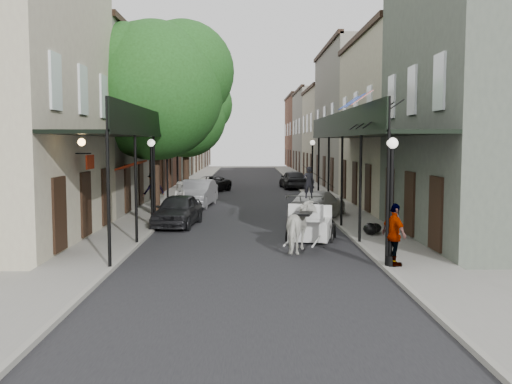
{
  "coord_description": "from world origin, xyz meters",
  "views": [
    {
      "loc": [
        -0.03,
        -18.21,
        3.7
      ],
      "look_at": [
        0.33,
        5.74,
        1.6
      ],
      "focal_mm": 40.0,
      "sensor_mm": 36.0,
      "label": 1
    }
  ],
  "objects_px": {
    "car_left_far": "(209,184)",
    "tree_far": "(190,113)",
    "tree_near": "(163,85)",
    "lamppost_left": "(152,181)",
    "car_left_mid": "(197,193)",
    "car_right_far": "(293,179)",
    "horse": "(302,227)",
    "pedestrian_walking": "(181,199)",
    "lamppost_right_near": "(391,200)",
    "pedestrian_sidewalk_left": "(154,190)",
    "car_left_near": "(178,210)",
    "car_right_near": "(317,205)",
    "carriage": "(312,210)",
    "pedestrian_sidewalk_right": "(394,235)",
    "lamppost_right_far": "(312,168)"
  },
  "relations": [
    {
      "from": "horse",
      "to": "pedestrian_walking",
      "type": "distance_m",
      "value": 10.48
    },
    {
      "from": "car_left_near",
      "to": "car_left_far",
      "type": "relative_size",
      "value": 0.98
    },
    {
      "from": "tree_far",
      "to": "lamppost_right_near",
      "type": "height_order",
      "value": "tree_far"
    },
    {
      "from": "pedestrian_sidewalk_left",
      "to": "car_left_mid",
      "type": "xyz_separation_m",
      "value": [
        2.28,
        1.18,
        -0.32
      ]
    },
    {
      "from": "pedestrian_sidewalk_left",
      "to": "tree_near",
      "type": "bearing_deg",
      "value": 75.33
    },
    {
      "from": "car_left_far",
      "to": "car_right_far",
      "type": "height_order",
      "value": "car_right_far"
    },
    {
      "from": "carriage",
      "to": "car_left_far",
      "type": "height_order",
      "value": "carriage"
    },
    {
      "from": "car_right_near",
      "to": "lamppost_right_near",
      "type": "bearing_deg",
      "value": 115.49
    },
    {
      "from": "tree_far",
      "to": "pedestrian_walking",
      "type": "relative_size",
      "value": 4.87
    },
    {
      "from": "tree_far",
      "to": "tree_near",
      "type": "bearing_deg",
      "value": -89.81
    },
    {
      "from": "horse",
      "to": "pedestrian_walking",
      "type": "bearing_deg",
      "value": -47.0
    },
    {
      "from": "car_left_far",
      "to": "car_left_mid",
      "type": "bearing_deg",
      "value": -67.44
    },
    {
      "from": "carriage",
      "to": "car_right_far",
      "type": "relative_size",
      "value": 0.65
    },
    {
      "from": "tree_near",
      "to": "lamppost_left",
      "type": "relative_size",
      "value": 2.6
    },
    {
      "from": "carriage",
      "to": "pedestrian_sidewalk_right",
      "type": "bearing_deg",
      "value": -58.0
    },
    {
      "from": "carriage",
      "to": "car_left_far",
      "type": "bearing_deg",
      "value": 117.98
    },
    {
      "from": "lamppost_left",
      "to": "pedestrian_walking",
      "type": "bearing_deg",
      "value": 78.96
    },
    {
      "from": "lamppost_right_near",
      "to": "car_left_near",
      "type": "xyz_separation_m",
      "value": [
        -7.21,
        8.78,
        -1.34
      ]
    },
    {
      "from": "lamppost_right_near",
      "to": "pedestrian_sidewalk_left",
      "type": "relative_size",
      "value": 1.91
    },
    {
      "from": "lamppost_left",
      "to": "pedestrian_sidewalk_right",
      "type": "xyz_separation_m",
      "value": [
        8.3,
        -8.0,
        -1.01
      ]
    },
    {
      "from": "pedestrian_sidewalk_right",
      "to": "pedestrian_walking",
      "type": "bearing_deg",
      "value": 11.72
    },
    {
      "from": "tree_far",
      "to": "pedestrian_sidewalk_left",
      "type": "height_order",
      "value": "tree_far"
    },
    {
      "from": "car_left_near",
      "to": "car_right_far",
      "type": "bearing_deg",
      "value": 77.91
    },
    {
      "from": "car_left_far",
      "to": "tree_near",
      "type": "bearing_deg",
      "value": -72.63
    },
    {
      "from": "pedestrian_sidewalk_left",
      "to": "car_left_far",
      "type": "relative_size",
      "value": 0.46
    },
    {
      "from": "pedestrian_walking",
      "to": "car_left_far",
      "type": "bearing_deg",
      "value": 78.38
    },
    {
      "from": "tree_far",
      "to": "horse",
      "type": "distance_m",
      "value": 24.69
    },
    {
      "from": "carriage",
      "to": "car_right_near",
      "type": "xyz_separation_m",
      "value": [
        0.9,
        5.66,
        -0.41
      ]
    },
    {
      "from": "car_left_mid",
      "to": "car_right_far",
      "type": "bearing_deg",
      "value": 69.21
    },
    {
      "from": "car_left_near",
      "to": "tree_far",
      "type": "bearing_deg",
      "value": 100.02
    },
    {
      "from": "tree_far",
      "to": "car_right_far",
      "type": "relative_size",
      "value": 1.96
    },
    {
      "from": "car_left_far",
      "to": "car_right_near",
      "type": "relative_size",
      "value": 0.88
    },
    {
      "from": "pedestrian_sidewalk_left",
      "to": "tree_far",
      "type": "bearing_deg",
      "value": -128.19
    },
    {
      "from": "car_left_far",
      "to": "tree_far",
      "type": "bearing_deg",
      "value": -164.45
    },
    {
      "from": "car_left_far",
      "to": "car_right_far",
      "type": "xyz_separation_m",
      "value": [
        6.46,
        2.98,
        0.16
      ]
    },
    {
      "from": "car_left_far",
      "to": "lamppost_left",
      "type": "bearing_deg",
      "value": -71.05
    },
    {
      "from": "car_left_near",
      "to": "car_left_far",
      "type": "distance_m",
      "value": 17.22
    },
    {
      "from": "tree_far",
      "to": "lamppost_right_near",
      "type": "bearing_deg",
      "value": -72.32
    },
    {
      "from": "lamppost_right_far",
      "to": "car_left_far",
      "type": "xyz_separation_m",
      "value": [
        -6.96,
        6.0,
        -1.46
      ]
    },
    {
      "from": "lamppost_right_near",
      "to": "lamppost_left",
      "type": "bearing_deg",
      "value": 135.71
    },
    {
      "from": "lamppost_left",
      "to": "pedestrian_sidewalk_left",
      "type": "xyz_separation_m",
      "value": [
        -1.09,
        7.14,
        -0.96
      ]
    },
    {
      "from": "car_right_far",
      "to": "car_left_mid",
      "type": "bearing_deg",
      "value": 57.52
    },
    {
      "from": "carriage",
      "to": "pedestrian_sidewalk_left",
      "type": "relative_size",
      "value": 1.46
    },
    {
      "from": "tree_far",
      "to": "pedestrian_sidewalk_left",
      "type": "relative_size",
      "value": 4.42
    },
    {
      "from": "car_left_mid",
      "to": "car_right_far",
      "type": "relative_size",
      "value": 1.07
    },
    {
      "from": "horse",
      "to": "car_left_mid",
      "type": "xyz_separation_m",
      "value": [
        -4.72,
        13.55,
        -0.08
      ]
    },
    {
      "from": "car_right_far",
      "to": "lamppost_right_far",
      "type": "bearing_deg",
      "value": 87.96
    },
    {
      "from": "lamppost_left",
      "to": "car_right_far",
      "type": "distance_m",
      "value": 22.38
    },
    {
      "from": "lamppost_right_near",
      "to": "car_right_near",
      "type": "xyz_separation_m",
      "value": [
        -0.77,
        11.0,
        -1.35
      ]
    },
    {
      "from": "tree_near",
      "to": "lamppost_left",
      "type": "distance_m",
      "value": 6.1
    }
  ]
}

